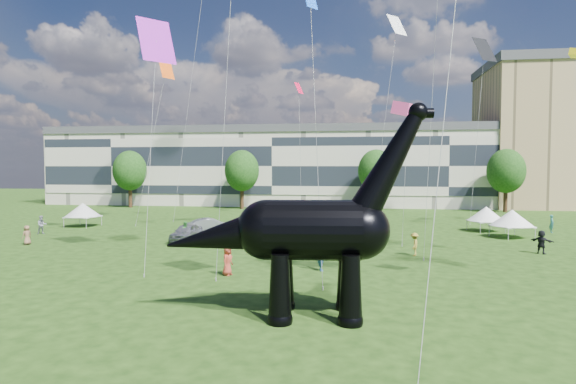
# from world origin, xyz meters

# --- Properties ---
(ground) EXTENTS (220.00, 220.00, 0.00)m
(ground) POSITION_xyz_m (0.00, 0.00, 0.00)
(ground) COLOR #16330C
(ground) RESTS_ON ground
(terrace_row) EXTENTS (78.00, 11.00, 12.00)m
(terrace_row) POSITION_xyz_m (-8.00, 62.00, 6.00)
(terrace_row) COLOR beige
(terrace_row) RESTS_ON ground
(apartment_block) EXTENTS (28.00, 18.00, 22.00)m
(apartment_block) POSITION_xyz_m (40.00, 65.00, 11.00)
(apartment_block) COLOR tan
(apartment_block) RESTS_ON ground
(tree_far_left) EXTENTS (5.20, 5.20, 9.44)m
(tree_far_left) POSITION_xyz_m (-30.00, 53.00, 6.29)
(tree_far_left) COLOR #382314
(tree_far_left) RESTS_ON ground
(tree_mid_left) EXTENTS (5.20, 5.20, 9.44)m
(tree_mid_left) POSITION_xyz_m (-12.00, 53.00, 6.29)
(tree_mid_left) COLOR #382314
(tree_mid_left) RESTS_ON ground
(tree_mid_right) EXTENTS (5.20, 5.20, 9.44)m
(tree_mid_right) POSITION_xyz_m (8.00, 53.00, 6.29)
(tree_mid_right) COLOR #382314
(tree_mid_right) RESTS_ON ground
(tree_far_right) EXTENTS (5.20, 5.20, 9.44)m
(tree_far_right) POSITION_xyz_m (26.00, 53.00, 6.29)
(tree_far_right) COLOR #382314
(tree_far_right) RESTS_ON ground
(dinosaur_sculpture) EXTENTS (11.52, 3.37, 9.39)m
(dinosaur_sculpture) POSITION_xyz_m (2.93, 2.04, 3.55)
(dinosaur_sculpture) COLOR black
(dinosaur_sculpture) RESTS_ON ground
(car_silver) EXTENTS (1.99, 4.36, 1.45)m
(car_silver) POSITION_xyz_m (-9.39, 21.54, 0.73)
(car_silver) COLOR #ACABB0
(car_silver) RESTS_ON ground
(car_grey) EXTENTS (5.07, 3.57, 1.59)m
(car_grey) POSITION_xyz_m (-8.20, 25.06, 0.79)
(car_grey) COLOR gray
(car_grey) RESTS_ON ground
(car_white) EXTENTS (6.04, 3.62, 1.57)m
(car_white) POSITION_xyz_m (-4.18, 29.80, 0.79)
(car_white) COLOR white
(car_white) RESTS_ON ground
(car_dark) EXTENTS (4.42, 5.11, 1.41)m
(car_dark) POSITION_xyz_m (-0.04, 25.83, 0.71)
(car_dark) COLOR #595960
(car_dark) RESTS_ON ground
(gazebo_near) EXTENTS (4.32, 4.32, 2.46)m
(gazebo_near) POSITION_xyz_m (17.89, 31.45, 1.73)
(gazebo_near) COLOR white
(gazebo_near) RESTS_ON ground
(gazebo_far) EXTENTS (4.67, 4.67, 2.54)m
(gazebo_far) POSITION_xyz_m (19.05, 27.29, 1.78)
(gazebo_far) COLOR white
(gazebo_far) RESTS_ON ground
(gazebo_left) EXTENTS (3.89, 3.89, 2.53)m
(gazebo_left) POSITION_xyz_m (-23.79, 29.46, 1.77)
(gazebo_left) COLOR silver
(gazebo_left) RESTS_ON ground
(visitors) EXTENTS (49.18, 23.12, 1.85)m
(visitors) POSITION_xyz_m (-0.09, 19.38, 0.86)
(visitors) COLOR #348133
(visitors) RESTS_ON ground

